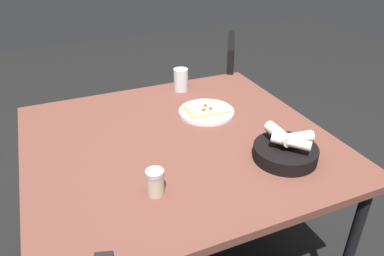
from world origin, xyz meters
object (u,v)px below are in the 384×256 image
(bread_basket, at_px, (286,150))
(pepper_shaker, at_px, (155,184))
(chair_near, at_px, (210,95))
(beer_glass, at_px, (181,81))
(pizza_plate, at_px, (206,111))
(dining_table, at_px, (178,150))

(bread_basket, distance_m, pepper_shaker, 0.49)
(bread_basket, xyz_separation_m, chair_near, (1.04, -0.21, -0.26))
(chair_near, bearing_deg, beer_glass, 135.23)
(beer_glass, height_order, pepper_shaker, beer_glass)
(beer_glass, bearing_deg, pizza_plate, -178.23)
(beer_glass, distance_m, pepper_shaker, 0.80)
(dining_table, bearing_deg, bread_basket, -132.34)
(pizza_plate, xyz_separation_m, bread_basket, (-0.43, -0.11, 0.02))
(dining_table, height_order, chair_near, chair_near)
(dining_table, bearing_deg, chair_near, -33.86)
(bread_basket, height_order, beer_glass, bread_basket)
(bread_basket, xyz_separation_m, beer_glass, (0.71, 0.12, 0.01))
(pizza_plate, xyz_separation_m, beer_glass, (0.28, 0.01, 0.04))
(dining_table, height_order, bread_basket, bread_basket)
(dining_table, distance_m, beer_glass, 0.48)
(bread_basket, bearing_deg, pizza_plate, 14.21)
(dining_table, bearing_deg, pizza_plate, -52.15)
(pizza_plate, distance_m, chair_near, 0.72)
(pepper_shaker, bearing_deg, chair_near, -33.69)
(dining_table, xyz_separation_m, pepper_shaker, (-0.28, 0.18, 0.09))
(pepper_shaker, height_order, chair_near, chair_near)
(bread_basket, xyz_separation_m, pepper_shaker, (-0.00, 0.49, 0.00))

